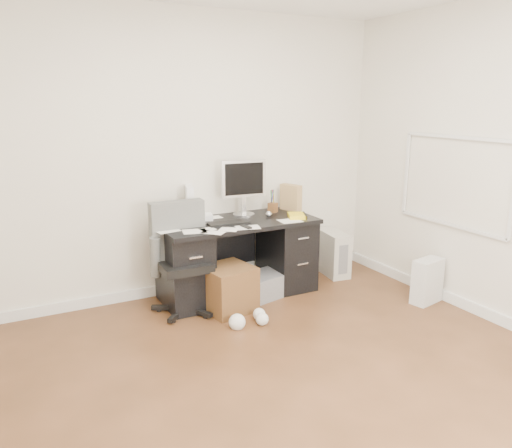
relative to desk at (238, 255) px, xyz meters
The scene contains 18 objects.
ground 1.73m from the desk, 100.29° to the right, with size 4.00×4.00×0.00m, color #412815.
room_shell 2.07m from the desk, 99.37° to the right, with size 4.02×4.02×2.71m.
desk is the anchor object (origin of this frame).
loose_papers 0.41m from the desk, 165.47° to the right, with size 1.10×0.60×0.00m, color silver, non-canonical shape.
lcd_monitor 0.67m from the desk, 47.56° to the left, with size 0.45×0.26×0.57m, color silver, non-canonical shape.
keyboard 0.40m from the desk, 144.07° to the right, with size 0.39×0.13×0.02m, color black.
computer_mouse 0.50m from the desk, ahead, with size 0.06×0.06×0.06m, color silver.
travel_mug 0.71m from the desk, behind, with size 0.07×0.07×0.16m, color #163997.
white_binder 0.69m from the desk, 147.19° to the left, with size 0.13×0.29×0.33m, color white.
magazine_file 0.86m from the desk, 12.82° to the left, with size 0.12×0.23×0.27m, color #A5834F.
pen_cup 0.68m from the desk, 18.40° to the left, with size 0.10×0.10×0.23m, color #502B17, non-canonical shape.
yellow_book 0.70m from the desk, 16.05° to the right, with size 0.16×0.21×0.04m, color yellow.
paper_remote 0.46m from the desk, 96.63° to the right, with size 0.22×0.17×0.02m, color silver, non-canonical shape.
office_chair 0.64m from the desk, 165.35° to the right, with size 0.56×0.56×0.99m, color #4E514E, non-canonical shape.
pc_tower 1.19m from the desk, ahead, with size 0.21×0.48×0.48m, color #B8B4A6.
shopping_bag 1.82m from the desk, 34.18° to the right, with size 0.31×0.22×0.42m, color silver.
wicker_basket 0.44m from the desk, 128.67° to the right, with size 0.42×0.42×0.42m, color #462D15.
desk_printer 0.39m from the desk, 41.05° to the right, with size 0.39×0.32×0.23m, color slate.
Camera 1 is at (-1.69, -2.54, 1.88)m, focal length 35.00 mm.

